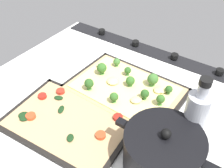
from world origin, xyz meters
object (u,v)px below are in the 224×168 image
Objects in this scene: broccoli_pizza at (126,87)px; baking_tray_back at (69,123)px; oil_bottle at (194,119)px; cooking_pot at (162,151)px; baking_tray_front at (125,91)px; veggie_pizza_back at (68,121)px.

baking_tray_back is at bearing 74.45° from broccoli_pizza.
oil_bottle reaches higher than broccoli_pizza.
oil_bottle is at bearing -106.64° from cooking_pot.
baking_tray_front is at bearing -105.48° from baking_tray_back.
baking_tray_front is 1.45cm from broccoli_pizza.
veggie_pizza_back is (6.20, 21.18, 0.66)cm from baking_tray_front.
broccoli_pizza is at bearing -40.46° from cooking_pot.
broccoli_pizza is (-0.11, -0.29, 1.42)cm from baking_tray_front.
cooking_pot is at bearing 139.54° from broccoli_pizza.
veggie_pizza_back reaches higher than baking_tray_back.
oil_bottle reaches higher than cooking_pot.
veggie_pizza_back is at bearing 6.12° from cooking_pot.
baking_tray_front is 27.46cm from oil_bottle.
veggie_pizza_back is at bearing 73.63° from broccoli_pizza.
oil_bottle reaches higher than baking_tray_back.
cooking_pot is (-21.77, 18.18, 4.96)cm from baking_tray_front.
cooking_pot reaches higher than baking_tray_back.
cooking_pot reaches higher than broccoli_pizza.
oil_bottle is at bearing 163.06° from baking_tray_front.
veggie_pizza_back is at bearing -14.45° from baking_tray_back.
veggie_pizza_back is 1.58× the size of oil_bottle.
oil_bottle reaches higher than baking_tray_front.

